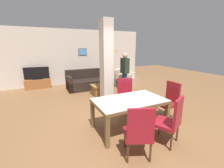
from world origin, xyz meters
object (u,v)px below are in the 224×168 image
(dining_chair_near_right, at_px, (171,120))
(tv_stand, at_px, (38,84))
(dining_table, at_px, (130,105))
(dining_chair_near_left, at_px, (139,131))
(sofa, at_px, (88,82))
(bottle, at_px, (102,81))
(dining_chair_head_right, at_px, (169,99))
(armchair, at_px, (124,80))
(tv_screen, at_px, (37,73))
(coffee_table, at_px, (100,90))
(standing_person, at_px, (125,70))
(dining_chair_far_right, at_px, (125,95))
(floor_lamp, at_px, (113,55))

(dining_chair_near_right, distance_m, tv_stand, 6.09)
(dining_table, xyz_separation_m, dining_chair_near_left, (-0.40, -0.90, -0.06))
(sofa, distance_m, bottle, 1.04)
(dining_chair_head_right, bearing_deg, tv_stand, 33.30)
(armchair, bearing_deg, dining_chair_head_right, 35.55)
(dining_chair_near_left, height_order, tv_screen, dining_chair_near_left)
(armchair, distance_m, bottle, 1.59)
(coffee_table, xyz_separation_m, tv_screen, (-2.21, 2.16, 0.48))
(dining_table, distance_m, armchair, 3.96)
(bottle, distance_m, tv_screen, 3.11)
(tv_screen, bearing_deg, sofa, 159.79)
(dining_chair_near_right, bearing_deg, armchair, 45.37)
(coffee_table, relative_size, tv_stand, 0.60)
(bottle, height_order, tv_screen, tv_screen)
(dining_chair_near_right, bearing_deg, tv_stand, 86.96)
(sofa, bearing_deg, tv_stand, -26.24)
(dining_chair_near_right, relative_size, standing_person, 0.61)
(bottle, bearing_deg, dining_chair_near_left, -103.29)
(coffee_table, height_order, bottle, bottle)
(dining_chair_near_right, relative_size, armchair, 0.83)
(dining_chair_near_left, xyz_separation_m, dining_chair_near_right, (0.79, 0.06, 0.00))
(dining_chair_far_right, distance_m, bottle, 1.93)
(dining_chair_far_right, xyz_separation_m, tv_stand, (-2.30, 3.92, -0.31))
(tv_stand, height_order, tv_screen, tv_screen)
(dining_chair_near_left, xyz_separation_m, coffee_table, (0.70, 3.52, -0.31))
(floor_lamp, distance_m, standing_person, 1.92)
(sofa, distance_m, standing_person, 1.81)
(tv_stand, bearing_deg, dining_chair_far_right, -59.55)
(dining_chair_near_left, relative_size, dining_chair_near_right, 1.00)
(coffee_table, distance_m, standing_person, 1.34)
(floor_lamp, bearing_deg, dining_chair_near_left, -112.39)
(dining_chair_near_right, bearing_deg, dining_table, 90.00)
(tv_stand, bearing_deg, standing_person, -32.65)
(dining_chair_near_left, distance_m, tv_stand, 5.89)
(coffee_table, height_order, standing_person, standing_person)
(coffee_table, xyz_separation_m, bottle, (0.17, 0.18, 0.30))
(dining_chair_near_right, bearing_deg, standing_person, 48.11)
(dining_chair_far_right, height_order, standing_person, standing_person)
(dining_table, height_order, sofa, sofa)
(dining_chair_far_right, height_order, dining_chair_near_right, same)
(dining_table, xyz_separation_m, floor_lamp, (1.81, 4.45, 0.88))
(dining_table, relative_size, dining_chair_near_left, 1.64)
(dining_chair_head_right, xyz_separation_m, armchair, (0.67, 3.46, -0.24))
(dining_chair_far_right, distance_m, floor_lamp, 3.97)
(bottle, height_order, tv_stand, bottle)
(dining_chair_far_right, height_order, bottle, dining_chair_far_right)
(dining_table, bearing_deg, dining_chair_head_right, 0.00)
(dining_chair_near_left, xyz_separation_m, tv_screen, (-1.51, 5.68, 0.17))
(bottle, bearing_deg, floor_lamp, 51.18)
(dining_table, height_order, dining_chair_far_right, dining_chair_far_right)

